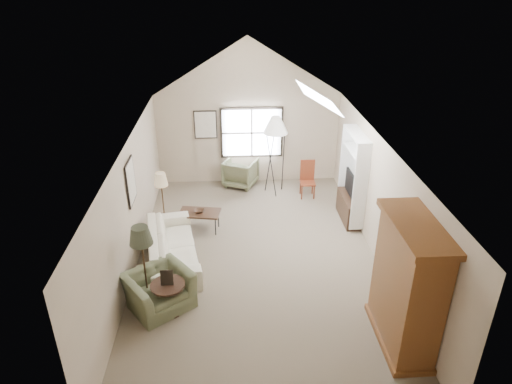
{
  "coord_description": "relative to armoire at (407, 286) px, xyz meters",
  "views": [
    {
      "loc": [
        -0.51,
        -7.93,
        5.54
      ],
      "look_at": [
        0.0,
        0.4,
        1.4
      ],
      "focal_mm": 32.0,
      "sensor_mm": 36.0,
      "label": 1
    }
  ],
  "objects": [
    {
      "name": "room_shell",
      "position": [
        -2.18,
        2.4,
        2.11
      ],
      "size": [
        5.01,
        8.01,
        4.0
      ],
      "color": "#756A53",
      "rests_on": "ground"
    },
    {
      "name": "window",
      "position": [
        -2.08,
        6.36,
        0.35
      ],
      "size": [
        1.72,
        0.08,
        1.42
      ],
      "primitive_type": "cube",
      "color": "black",
      "rests_on": "room_shell"
    },
    {
      "name": "armchair_far",
      "position": [
        -2.41,
        6.1,
        -0.72
      ],
      "size": [
        1.09,
        1.1,
        0.76
      ],
      "primitive_type": "imported",
      "rotation": [
        0.0,
        0.0,
        2.72
      ],
      "color": "#70714F",
      "rests_on": "ground"
    },
    {
      "name": "armoire",
      "position": [
        0.0,
        0.0,
        0.0
      ],
      "size": [
        0.6,
        1.5,
        2.2
      ],
      "primitive_type": "cube",
      "color": "brown",
      "rests_on": "ground"
    },
    {
      "name": "tan_lamp",
      "position": [
        -4.23,
        3.71,
        -0.35
      ],
      "size": [
        0.35,
        0.35,
        1.51
      ],
      "primitive_type": null,
      "rotation": [
        0.0,
        0.0,
        0.18
      ],
      "color": "tan",
      "rests_on": "ground"
    },
    {
      "name": "sofa",
      "position": [
        -3.93,
        2.51,
        -0.75
      ],
      "size": [
        1.35,
        2.53,
        0.7
      ],
      "primitive_type": "imported",
      "rotation": [
        0.0,
        0.0,
        1.75
      ],
      "color": "white",
      "rests_on": "ground"
    },
    {
      "name": "media_console",
      "position": [
        0.14,
        4.0,
        -0.8
      ],
      "size": [
        0.34,
        1.18,
        0.6
      ],
      "primitive_type": "cube",
      "color": "#382316",
      "rests_on": "ground"
    },
    {
      "name": "skylight",
      "position": [
        -0.88,
        3.3,
        2.12
      ],
      "size": [
        0.8,
        1.2,
        0.52
      ],
      "primitive_type": null,
      "color": "white",
      "rests_on": "room_shell"
    },
    {
      "name": "tripod_lamp",
      "position": [
        -1.51,
        5.56,
        -0.01
      ],
      "size": [
        0.63,
        0.63,
        2.18
      ],
      "primitive_type": null,
      "rotation": [
        0.0,
        0.0,
        0.0
      ],
      "color": "silver",
      "rests_on": "ground"
    },
    {
      "name": "tv_alcove",
      "position": [
        0.16,
        4.0,
        0.05
      ],
      "size": [
        0.32,
        1.3,
        2.1
      ],
      "primitive_type": "cube",
      "color": "white",
      "rests_on": "ground"
    },
    {
      "name": "armchair_near",
      "position": [
        -4.02,
        1.08,
        -0.75
      ],
      "size": [
        1.42,
        1.39,
        0.7
      ],
      "primitive_type": "imported",
      "rotation": [
        0.0,
        0.0,
        0.64
      ],
      "color": "#5E6446",
      "rests_on": "ground"
    },
    {
      "name": "coffee_table",
      "position": [
        -3.42,
        3.7,
        -0.86
      ],
      "size": [
        1.0,
        0.66,
        0.48
      ],
      "primitive_type": "cube",
      "rotation": [
        0.0,
        0.0,
        -0.16
      ],
      "color": "#3D2519",
      "rests_on": "ground"
    },
    {
      "name": "side_table",
      "position": [
        -3.83,
        0.91,
        -0.8
      ],
      "size": [
        0.7,
        0.7,
        0.6
      ],
      "primitive_type": "cylinder",
      "rotation": [
        0.0,
        0.0,
        0.18
      ],
      "color": "#382117",
      "rests_on": "ground"
    },
    {
      "name": "bowl",
      "position": [
        -3.42,
        3.7,
        -0.6
      ],
      "size": [
        0.26,
        0.26,
        0.05
      ],
      "primitive_type": "imported",
      "rotation": [
        0.0,
        0.0,
        -0.16
      ],
      "color": "#372316",
      "rests_on": "coffee_table"
    },
    {
      "name": "tv_panel",
      "position": [
        0.14,
        4.0,
        -0.18
      ],
      "size": [
        0.05,
        0.9,
        0.55
      ],
      "primitive_type": "cube",
      "color": "black",
      "rests_on": "media_console"
    },
    {
      "name": "wall_art",
      "position": [
        -4.06,
        4.34,
        0.63
      ],
      "size": [
        1.97,
        3.71,
        0.88
      ],
      "color": "black",
      "rests_on": "room_shell"
    },
    {
      "name": "side_chair",
      "position": [
        -0.66,
        5.27,
        -0.61
      ],
      "size": [
        0.4,
        0.4,
        0.99
      ],
      "primitive_type": "cube",
      "rotation": [
        0.0,
        0.0,
        -0.03
      ],
      "color": "maroon",
      "rests_on": "ground"
    },
    {
      "name": "dark_lamp",
      "position": [
        -4.23,
        1.11,
        -0.26
      ],
      "size": [
        0.47,
        0.47,
        1.68
      ],
      "primitive_type": null,
      "rotation": [
        0.0,
        0.0,
        0.18
      ],
      "color": "#272B1E",
      "rests_on": "ground"
    }
  ]
}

